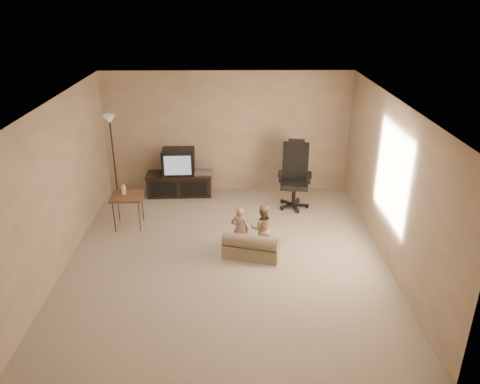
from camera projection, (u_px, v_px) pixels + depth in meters
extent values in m
plane|color=#B8A892|center=(227.00, 256.00, 7.52)|extent=(5.50, 5.50, 0.00)
plane|color=silver|center=(225.00, 102.00, 6.52)|extent=(5.50, 5.50, 0.00)
plane|color=#C6AE89|center=(227.00, 133.00, 9.54)|extent=(5.00, 0.00, 5.00)
plane|color=#C6AE89|center=(222.00, 295.00, 4.50)|extent=(5.00, 0.00, 5.00)
plane|color=#C6AE89|center=(59.00, 186.00, 6.99)|extent=(0.00, 5.50, 5.50)
plane|color=#C6AE89|center=(391.00, 184.00, 7.06)|extent=(0.00, 5.50, 5.50)
cube|color=black|center=(180.00, 185.00, 9.71)|extent=(1.31, 0.50, 0.42)
cube|color=black|center=(179.00, 174.00, 9.61)|extent=(1.35, 0.54, 0.04)
cube|color=black|center=(164.00, 190.00, 9.47)|extent=(0.54, 0.03, 0.32)
cube|color=black|center=(194.00, 189.00, 9.50)|extent=(0.54, 0.03, 0.32)
cube|color=black|center=(178.00, 161.00, 9.52)|extent=(0.66, 0.48, 0.51)
cube|color=white|center=(178.00, 166.00, 9.30)|extent=(0.53, 0.02, 0.40)
cube|color=#AEAEB0|center=(204.00, 173.00, 9.57)|extent=(0.38, 0.27, 0.06)
cylinder|color=black|center=(294.00, 195.00, 9.10)|extent=(0.07, 0.07, 0.42)
cube|color=black|center=(294.00, 184.00, 9.01)|extent=(0.59, 0.59, 0.09)
cube|color=black|center=(296.00, 161.00, 9.08)|extent=(0.52, 0.26, 0.74)
cube|color=black|center=(296.00, 144.00, 8.94)|extent=(0.32, 0.15, 0.17)
cube|color=black|center=(280.00, 174.00, 8.96)|extent=(0.11, 0.30, 0.04)
cube|color=black|center=(310.00, 175.00, 8.89)|extent=(0.11, 0.30, 0.04)
cube|color=brown|center=(127.00, 196.00, 8.26)|extent=(0.57, 0.57, 0.03)
cylinder|color=black|center=(114.00, 217.00, 8.16)|extent=(0.02, 0.02, 0.60)
cylinder|color=black|center=(139.00, 216.00, 8.19)|extent=(0.02, 0.02, 0.60)
cylinder|color=black|center=(118.00, 206.00, 8.57)|extent=(0.02, 0.02, 0.60)
cylinder|color=black|center=(142.00, 205.00, 8.59)|extent=(0.02, 0.02, 0.60)
cylinder|color=white|center=(124.00, 190.00, 8.26)|extent=(0.08, 0.08, 0.15)
cone|color=beige|center=(123.00, 185.00, 8.22)|extent=(0.06, 0.06, 0.05)
cylinder|color=black|center=(118.00, 199.00, 9.51)|extent=(0.27, 0.27, 0.03)
cylinder|color=black|center=(114.00, 161.00, 9.18)|extent=(0.03, 0.03, 1.66)
cone|color=beige|center=(109.00, 119.00, 8.85)|extent=(0.23, 0.23, 0.16)
cube|color=gray|center=(252.00, 248.00, 7.53)|extent=(0.99, 0.70, 0.23)
cylinder|color=gray|center=(250.00, 242.00, 7.30)|extent=(0.90, 0.44, 0.21)
imported|color=tan|center=(240.00, 230.00, 7.52)|extent=(0.33, 0.27, 0.79)
imported|color=tan|center=(262.00, 228.00, 7.54)|extent=(0.40, 0.22, 0.82)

